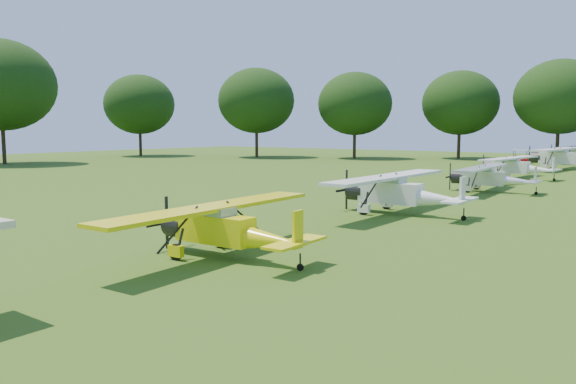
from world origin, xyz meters
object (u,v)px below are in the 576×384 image
Objects in this scene: aircraft_4 at (490,176)px; aircraft_6 at (564,156)px; aircraft_5 at (516,165)px; aircraft_2 at (225,225)px; golf_cart at (520,159)px; aircraft_3 at (399,190)px.

aircraft_6 is (0.00, 24.95, 0.32)m from aircraft_4.
aircraft_5 is (-1.21, 11.31, 0.07)m from aircraft_4.
aircraft_2 is 58.38m from golf_cart.
aircraft_6 is 6.20× the size of golf_cart.
aircraft_2 is 11.90m from aircraft_3.
aircraft_4 is 34.46m from golf_cart.
aircraft_4 is at bearing -80.34° from golf_cart.
aircraft_6 is at bearing -55.32° from golf_cart.
golf_cart is (-5.75, 46.25, -0.65)m from aircraft_3.
aircraft_2 is 4.78× the size of golf_cart.
aircraft_5 is 0.82× the size of aircraft_6.
aircraft_3 is 0.86× the size of aircraft_6.
aircraft_6 is at bearing 90.95° from aircraft_5.
aircraft_4 is 24.95m from aircraft_6.
aircraft_3 is 46.61m from golf_cart.
aircraft_6 is at bearing 86.70° from aircraft_2.
aircraft_3 is at bearing -83.98° from golf_cart.
aircraft_4 is 4.76× the size of golf_cart.
aircraft_3 is 1.12× the size of aircraft_4.
aircraft_4 is at bearing 87.65° from aircraft_3.
aircraft_4 is (1.13, 24.28, -0.00)m from aircraft_2.
aircraft_6 is at bearing 89.68° from aircraft_3.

